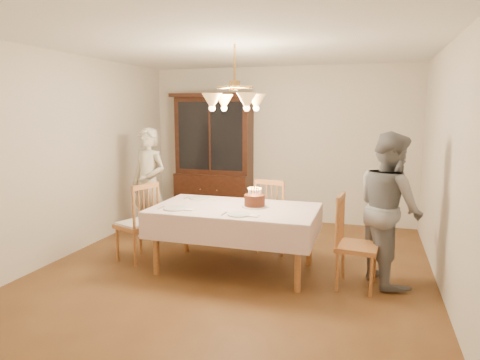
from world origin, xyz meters
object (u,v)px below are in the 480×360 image
(china_hutch, at_px, (214,159))
(chair_far_side, at_px, (274,219))
(birthday_cake, at_px, (255,201))
(dining_table, at_px, (235,214))
(elderly_woman, at_px, (149,184))

(china_hutch, relative_size, chair_far_side, 2.16)
(chair_far_side, height_order, birthday_cake, chair_far_side)
(birthday_cake, bearing_deg, dining_table, -158.47)
(elderly_woman, distance_m, birthday_cake, 1.97)
(chair_far_side, distance_m, birthday_cake, 0.80)
(dining_table, height_order, china_hutch, china_hutch)
(chair_far_side, xyz_separation_m, elderly_woman, (-1.89, 0.07, 0.37))
(elderly_woman, xyz_separation_m, birthday_cake, (1.81, -0.77, 0.01))
(china_hutch, xyz_separation_m, elderly_woman, (-0.49, -1.40, -0.23))
(china_hutch, distance_m, chair_far_side, 2.12)
(dining_table, relative_size, china_hutch, 0.88)
(china_hutch, height_order, elderly_woman, china_hutch)
(china_hutch, bearing_deg, birthday_cake, -58.61)
(dining_table, distance_m, chair_far_side, 0.87)
(china_hutch, bearing_deg, dining_table, -63.79)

